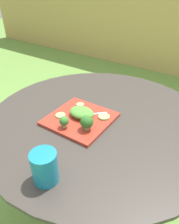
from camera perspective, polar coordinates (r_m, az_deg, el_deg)
The scene contains 11 objects.
ground_plane at distance 1.59m, azimuth 1.77°, elevation -23.50°, with size 12.00×12.00×0.00m, color #669342.
patio_table at distance 1.19m, azimuth 2.20°, elevation -9.69°, with size 1.09×1.09×0.73m.
salad_plate at distance 1.05m, azimuth -2.48°, elevation -1.77°, with size 0.28×0.28×0.01m, color #AD3323.
drinking_glass at distance 0.76m, azimuth -11.50°, elevation -14.17°, with size 0.09×0.09×0.12m.
fork at distance 1.06m, azimuth -0.19°, elevation -0.66°, with size 0.12×0.12×0.00m.
lettuce_mound at distance 1.04m, azimuth -2.06°, elevation -0.15°, with size 0.12×0.09×0.04m, color #519338.
broccoli_floret_0 at distance 0.95m, azimuth -0.73°, elevation -2.64°, with size 0.06×0.06×0.07m.
broccoli_floret_1 at distance 0.97m, azimuth -6.62°, elevation -2.41°, with size 0.04×0.04×0.05m.
cucumber_slice_0 at distance 1.06m, azimuth -7.53°, elevation -0.85°, with size 0.05×0.05×0.01m, color #8EB766.
cucumber_slice_1 at distance 1.04m, azimuth 3.73°, elevation -1.24°, with size 0.05×0.05×0.01m, color #8EB766.
cucumber_slice_2 at distance 1.13m, azimuth -2.43°, elevation 1.93°, with size 0.04×0.04×0.01m, color #8EB766.
Camera 1 is at (0.45, -0.75, 1.33)m, focal length 35.22 mm.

